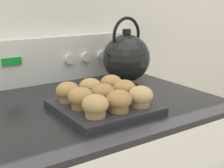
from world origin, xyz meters
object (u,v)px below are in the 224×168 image
object	(u,v)px
muffin_r2_c2	(111,84)
muffin_r0_c2	(141,96)
muffin_r1_c2	(124,90)
tea_kettle	(126,57)
muffin_r0_c0	(95,106)
muffin_r0_c1	(119,101)
muffin_r1_c0	(81,98)
muffin_r2_c1	(90,88)
muffin_r1_c1	(103,94)
muffin_pan	(104,107)
muffin_r2_c0	(68,92)

from	to	relation	value
muffin_r2_c2	muffin_r0_c2	bearing A→B (deg)	-91.13
muffin_r1_c2	tea_kettle	xyz separation A→B (m)	(0.19, 0.25, 0.05)
muffin_r0_c2	muffin_r2_c2	world-z (taller)	same
muffin_r0_c0	muffin_r0_c1	size ratio (longest dim) A/B	1.00
muffin_r0_c2	tea_kettle	size ratio (longest dim) A/B	0.28
muffin_r1_c0	muffin_r1_c2	xyz separation A→B (m)	(0.16, -0.00, 0.00)
tea_kettle	muffin_r2_c2	bearing A→B (deg)	-137.74
muffin_r0_c1	tea_kettle	bearing A→B (deg)	51.23
muffin_r2_c1	muffin_r2_c2	world-z (taller)	same
muffin_r1_c1	muffin_r2_c1	xyz separation A→B (m)	(0.00, 0.08, 0.00)
muffin_r1_c2	tea_kettle	bearing A→B (deg)	53.02
muffin_r0_c1	muffin_pan	bearing A→B (deg)	90.38
muffin_r2_c2	muffin_r1_c1	bearing A→B (deg)	-135.36
muffin_r0_c0	muffin_r2_c0	xyz separation A→B (m)	(-0.00, 0.16, 0.00)
muffin_pan	muffin_r1_c2	distance (m)	0.09
muffin_pan	tea_kettle	bearing A→B (deg)	43.12
muffin_r0_c0	muffin_r1_c2	size ratio (longest dim) A/B	1.00
muffin_r0_c2	muffin_r1_c1	xyz separation A→B (m)	(-0.08, 0.08, 0.00)
muffin_r1_c0	muffin_r0_c2	bearing A→B (deg)	-28.45
muffin_r1_c2	muffin_r0_c1	bearing A→B (deg)	-133.58
muffin_r2_c0	muffin_r2_c2	xyz separation A→B (m)	(0.16, 0.00, 0.00)
muffin_r2_c0	muffin_r2_c1	xyz separation A→B (m)	(0.08, 0.00, 0.00)
muffin_r0_c0	muffin_r2_c1	size ratio (longest dim) A/B	1.00
muffin_r0_c0	muffin_r2_c2	xyz separation A→B (m)	(0.16, 0.16, 0.00)
tea_kettle	muffin_r2_c1	bearing A→B (deg)	-147.71
muffin_r1_c2	muffin_r2_c1	distance (m)	0.11
muffin_r2_c0	muffin_r0_c0	bearing A→B (deg)	-88.56
muffin_r0_c0	muffin_r1_c0	world-z (taller)	same
muffin_r1_c1	muffin_r1_c2	bearing A→B (deg)	1.77
muffin_r1_c1	muffin_r2_c0	world-z (taller)	same
muffin_r0_c0	muffin_r2_c1	xyz separation A→B (m)	(0.08, 0.16, 0.00)
muffin_r1_c0	muffin_r2_c0	size ratio (longest dim) A/B	1.00
muffin_pan	tea_kettle	distance (m)	0.37
muffin_r1_c2	muffin_r2_c2	xyz separation A→B (m)	(0.00, 0.08, 0.00)
muffin_r2_c0	muffin_r2_c1	distance (m)	0.08
muffin_r1_c2	muffin_pan	bearing A→B (deg)	-178.24
muffin_r1_c0	muffin_r1_c1	xyz separation A→B (m)	(0.08, -0.00, 0.00)
muffin_pan	muffin_r2_c1	xyz separation A→B (m)	(0.00, 0.08, 0.04)
muffin_r0_c0	muffin_r0_c2	world-z (taller)	same
muffin_r1_c2	muffin_r2_c1	bearing A→B (deg)	135.56
tea_kettle	muffin_r2_c0	bearing A→B (deg)	-154.08
muffin_r0_c0	muffin_r1_c1	xyz separation A→B (m)	(0.08, 0.08, 0.00)
muffin_r0_c1	muffin_r0_c2	size ratio (longest dim) A/B	1.00
muffin_r1_c0	tea_kettle	bearing A→B (deg)	35.69
muffin_pan	muffin_r1_c2	size ratio (longest dim) A/B	3.76
muffin_pan	muffin_r2_c2	distance (m)	0.12
muffin_r0_c0	muffin_r2_c2	distance (m)	0.23
muffin_r0_c2	muffin_r1_c2	xyz separation A→B (m)	(0.00, 0.08, 0.00)
muffin_r0_c1	muffin_r1_c2	distance (m)	0.12
muffin_r0_c2	muffin_r2_c0	distance (m)	0.23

